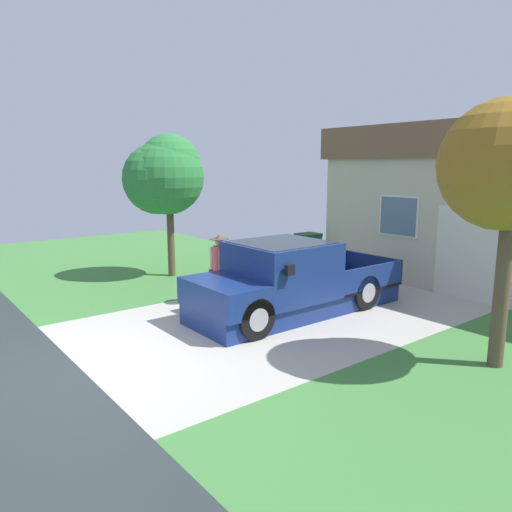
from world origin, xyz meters
The scene contains 5 objects.
pickup_truck centered at (-0.14, 4.49, 0.72)m, with size 2.01×5.04×1.62m.
person_with_hat centered at (-1.65, 3.80, 0.90)m, with size 0.46×0.46×1.67m.
handbag centered at (-1.48, 3.65, 0.14)m, with size 0.28×0.20×0.44m.
neighbor_tree centered at (-4.99, 4.21, 2.94)m, with size 2.19×2.27×4.10m.
wheeled_trash_bin centered at (-3.49, 8.44, 0.59)m, with size 0.60×0.72×1.08m.
Camera 1 is at (7.45, -2.28, 3.20)m, focal length 33.84 mm.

